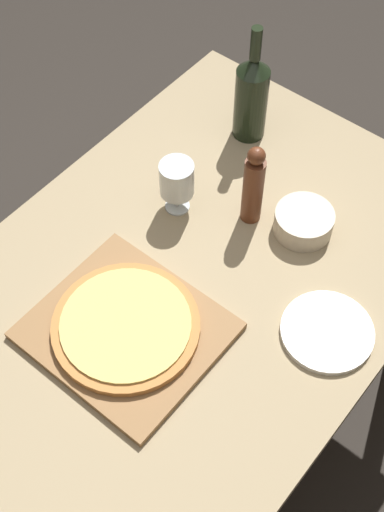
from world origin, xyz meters
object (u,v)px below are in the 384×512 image
(wine_bottle, at_px, (251,96))
(wine_glass, at_px, (177,180))
(pizza, at_px, (126,326))
(pepper_mill, at_px, (253,186))
(small_bowl, at_px, (304,222))

(wine_bottle, xyz_separation_m, wine_glass, (0.02, -0.32, -0.03))
(pizza, xyz_separation_m, wine_bottle, (-0.16, 0.66, 0.10))
(wine_glass, bearing_deg, pepper_mill, 29.43)
(wine_glass, bearing_deg, pizza, -67.59)
(pizza, relative_size, small_bowl, 2.27)
(pizza, relative_size, pepper_mill, 1.38)
(pizza, height_order, wine_bottle, wine_bottle)
(wine_glass, distance_m, small_bowl, 0.32)
(pepper_mill, bearing_deg, wine_bottle, 127.44)
(wine_bottle, relative_size, small_bowl, 2.35)
(wine_bottle, distance_m, pepper_mill, 0.29)
(wine_bottle, bearing_deg, small_bowl, -31.62)
(pizza, xyz_separation_m, pepper_mill, (0.02, 0.43, 0.08))
(pepper_mill, xyz_separation_m, wine_glass, (-0.16, -0.09, -0.01))
(wine_bottle, bearing_deg, pizza, -76.47)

